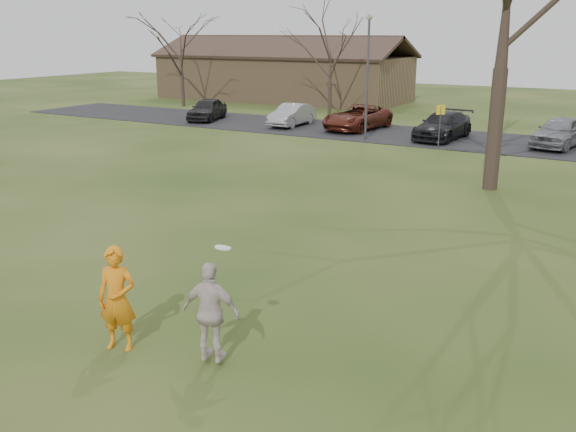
# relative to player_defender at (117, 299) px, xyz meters

# --- Properties ---
(ground) EXTENTS (120.00, 120.00, 0.00)m
(ground) POSITION_rel_player_defender_xyz_m (0.98, 0.24, -0.94)
(ground) COLOR #1E380F
(ground) RESTS_ON ground
(parking_strip) EXTENTS (62.00, 6.50, 0.04)m
(parking_strip) POSITION_rel_player_defender_xyz_m (0.98, 25.24, -0.92)
(parking_strip) COLOR black
(parking_strip) RESTS_ON ground
(player_defender) EXTENTS (0.80, 0.66, 1.89)m
(player_defender) POSITION_rel_player_defender_xyz_m (0.00, 0.00, 0.00)
(player_defender) COLOR orange
(player_defender) RESTS_ON ground
(car_0) EXTENTS (2.68, 4.27, 1.35)m
(car_0) POSITION_rel_player_defender_xyz_m (-16.62, 24.71, -0.23)
(car_0) COLOR black
(car_0) RESTS_ON parking_strip
(car_1) EXTENTS (1.47, 3.93, 1.28)m
(car_1) POSITION_rel_player_defender_xyz_m (-10.76, 25.18, -0.26)
(car_1) COLOR #98979D
(car_1) RESTS_ON parking_strip
(car_2) EXTENTS (2.82, 5.17, 1.37)m
(car_2) POSITION_rel_player_defender_xyz_m (-6.81, 25.75, -0.22)
(car_2) COLOR #592015
(car_2) RESTS_ON parking_strip
(car_3) EXTENTS (2.26, 4.82, 1.36)m
(car_3) POSITION_rel_player_defender_xyz_m (-1.63, 24.94, -0.22)
(car_3) COLOR black
(car_3) RESTS_ON parking_strip
(car_4) EXTENTS (2.53, 4.58, 1.47)m
(car_4) POSITION_rel_player_defender_xyz_m (3.96, 25.36, -0.17)
(car_4) COLOR gray
(car_4) RESTS_ON parking_strip
(catching_play) EXTENTS (1.07, 0.63, 2.00)m
(catching_play) POSITION_rel_player_defender_xyz_m (1.78, 0.33, 0.03)
(catching_play) COLOR beige
(catching_play) RESTS_ON ground
(building) EXTENTS (20.60, 8.50, 5.14)m
(building) POSITION_rel_player_defender_xyz_m (-19.02, 38.24, 0.99)
(building) COLOR #8C6D4C
(building) RESTS_ON ground
(lamp_post) EXTENTS (0.34, 0.34, 6.27)m
(lamp_post) POSITION_rel_player_defender_xyz_m (-5.02, 22.74, 3.03)
(lamp_post) COLOR #47474C
(lamp_post) RESTS_ON ground
(sign_yellow) EXTENTS (0.35, 0.35, 2.08)m
(sign_yellow) POSITION_rel_player_defender_xyz_m (-1.02, 22.24, 0.51)
(sign_yellow) COLOR #47474C
(sign_yellow) RESTS_ON ground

